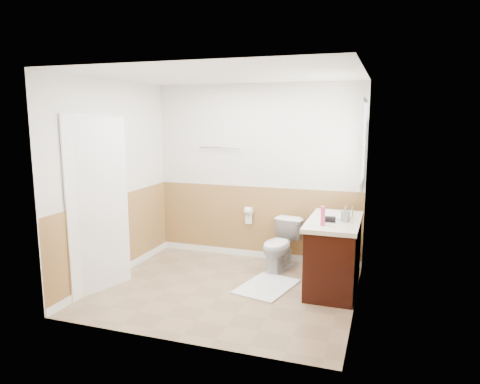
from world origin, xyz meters
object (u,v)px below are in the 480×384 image
(soap_dispenser, at_px, (345,214))
(vanity_cabinet, at_px, (334,256))
(toilet, at_px, (280,245))
(bath_mat, at_px, (267,287))
(lotion_bottle, at_px, (323,216))

(soap_dispenser, bearing_deg, vanity_cabinet, 152.38)
(toilet, relative_size, soap_dispenser, 3.71)
(toilet, distance_m, bath_mat, 0.75)
(vanity_cabinet, distance_m, soap_dispenser, 0.56)
(bath_mat, relative_size, vanity_cabinet, 0.73)
(bath_mat, distance_m, lotion_bottle, 1.16)
(toilet, height_order, lotion_bottle, lotion_bottle)
(bath_mat, xyz_separation_m, soap_dispenser, (0.88, 0.17, 0.93))
(vanity_cabinet, height_order, lotion_bottle, lotion_bottle)
(vanity_cabinet, distance_m, lotion_bottle, 0.66)
(toilet, distance_m, soap_dispenser, 1.18)
(soap_dispenser, bearing_deg, toilet, 150.30)
(lotion_bottle, bearing_deg, vanity_cabinet, 73.60)
(bath_mat, bearing_deg, soap_dispenser, 10.83)
(vanity_cabinet, relative_size, lotion_bottle, 5.00)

